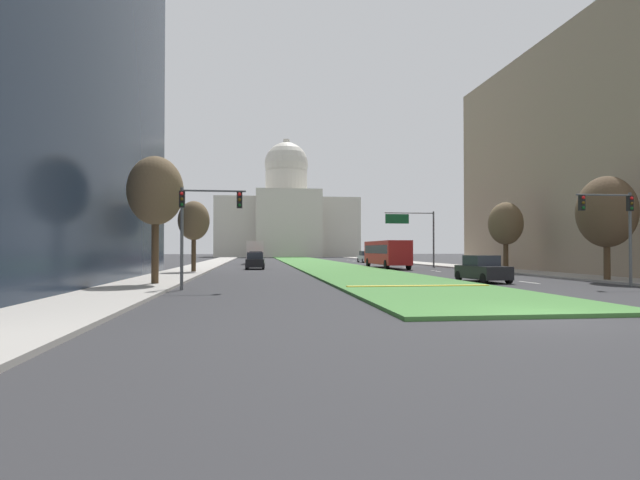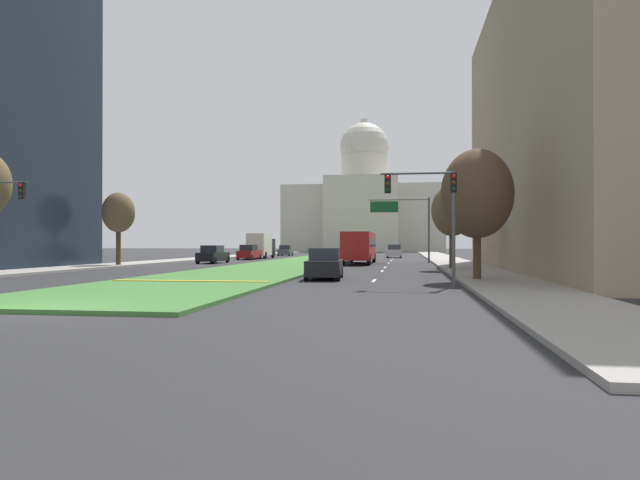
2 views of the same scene
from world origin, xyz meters
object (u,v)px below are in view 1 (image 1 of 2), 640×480
at_px(overhead_guide_sign, 415,227).
at_px(sedan_distant, 256,259).
at_px(traffic_light_near_left, 199,215).
at_px(box_truck_delivery, 255,252).
at_px(sedan_midblock, 255,261).
at_px(street_tree_left_mid, 194,221).
at_px(street_tree_right_near, 606,212).
at_px(traffic_light_near_right, 616,218).
at_px(sedan_far_horizon, 366,257).
at_px(sedan_very_far, 255,257).
at_px(street_tree_left_near, 155,192).
at_px(capitol_building, 287,217).
at_px(city_bus, 386,252).
at_px(sedan_lead_stopped, 482,269).
at_px(street_tree_right_mid, 506,224).

distance_m(overhead_guide_sign, sedan_distant, 20.58).
height_order(traffic_light_near_left, box_truck_delivery, traffic_light_near_left).
height_order(overhead_guide_sign, sedan_midblock, overhead_guide_sign).
height_order(sedan_midblock, box_truck_delivery, box_truck_delivery).
bearing_deg(street_tree_left_mid, street_tree_right_near, -28.76).
bearing_deg(street_tree_right_near, street_tree_left_mid, 151.24).
height_order(traffic_light_near_right, box_truck_delivery, traffic_light_near_right).
relative_size(sedan_far_horizon, sedan_very_far, 0.92).
height_order(street_tree_left_near, street_tree_right_near, street_tree_left_near).
bearing_deg(capitol_building, street_tree_left_near, -97.29).
xyz_separation_m(street_tree_right_near, box_truck_delivery, (-22.12, 42.25, -2.74)).
bearing_deg(street_tree_left_mid, city_bus, 25.74).
relative_size(street_tree_left_near, city_bus, 0.66).
xyz_separation_m(capitol_building, city_bus, (5.73, -85.21, -9.04)).
bearing_deg(traffic_light_near_right, sedan_far_horizon, 93.08).
bearing_deg(sedan_midblock, street_tree_left_near, -103.30).
relative_size(street_tree_left_mid, sedan_midblock, 1.36).
xyz_separation_m(traffic_light_near_right, sedan_midblock, (-19.75, 27.39, -2.98)).
xyz_separation_m(sedan_very_far, box_truck_delivery, (-0.08, -14.87, 0.89)).
bearing_deg(sedan_distant, street_tree_left_mid, -104.14).
xyz_separation_m(overhead_guide_sign, street_tree_right_near, (3.54, -27.84, -0.25)).
bearing_deg(traffic_light_near_right, street_tree_left_near, 171.48).
height_order(sedan_lead_stopped, sedan_midblock, sedan_midblock).
bearing_deg(city_bus, street_tree_left_near, -128.96).
distance_m(street_tree_left_near, street_tree_right_near, 27.65).
bearing_deg(street_tree_right_mid, traffic_light_near_right, -97.25).
distance_m(overhead_guide_sign, street_tree_right_near, 28.06).
relative_size(street_tree_right_near, sedan_lead_stopped, 1.57).
height_order(street_tree_left_near, street_tree_left_mid, street_tree_left_near).
relative_size(capitol_building, traffic_light_near_left, 7.34).
bearing_deg(capitol_building, street_tree_right_near, -82.92).
height_order(street_tree_left_near, sedan_very_far, street_tree_left_near).
bearing_deg(sedan_far_horizon, sedan_midblock, -125.41).
height_order(street_tree_left_mid, sedan_lead_stopped, street_tree_left_mid).
distance_m(capitol_building, sedan_distant, 74.61).
height_order(sedan_midblock, sedan_very_far, sedan_midblock).
bearing_deg(box_truck_delivery, traffic_light_near_left, -93.50).
distance_m(street_tree_left_near, street_tree_left_mid, 15.10).
height_order(sedan_far_horizon, sedan_very_far, sedan_far_horizon).
bearing_deg(traffic_light_near_right, city_bus, 101.15).
bearing_deg(street_tree_right_near, traffic_light_near_right, -120.86).
bearing_deg(street_tree_left_near, sedan_distant, 81.12).
relative_size(street_tree_left_near, sedan_distant, 1.61).
bearing_deg(sedan_very_far, city_bus, -66.62).
distance_m(street_tree_right_near, sedan_distant, 42.43).
relative_size(street_tree_right_mid, sedan_distant, 1.37).
distance_m(street_tree_left_mid, sedan_far_horizon, 39.48).
bearing_deg(sedan_lead_stopped, sedan_midblock, 122.06).
xyz_separation_m(street_tree_left_mid, sedan_distant, (5.32, 21.12, -3.64)).
bearing_deg(street_tree_right_mid, street_tree_left_near, -155.18).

